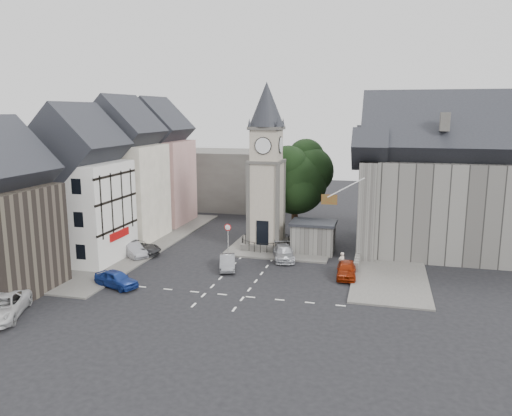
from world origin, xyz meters
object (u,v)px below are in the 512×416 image
(stone_shelter, at_px, (313,237))
(car_west_blue, at_px, (116,279))
(clock_tower, at_px, (266,167))
(pedestrian, at_px, (342,262))
(car_east_red, at_px, (346,270))

(stone_shelter, bearing_deg, car_west_blue, -134.99)
(clock_tower, bearing_deg, pedestrian, -36.83)
(clock_tower, bearing_deg, stone_shelter, -5.84)
(car_east_red, height_order, pedestrian, pedestrian)
(clock_tower, distance_m, pedestrian, 12.34)
(stone_shelter, distance_m, pedestrian, 6.40)
(stone_shelter, xyz_separation_m, car_east_red, (3.70, -6.69, -0.89))
(stone_shelter, height_order, pedestrian, stone_shelter)
(car_east_red, bearing_deg, stone_shelter, 115.47)
(clock_tower, xyz_separation_m, pedestrian, (8.00, -5.99, -7.23))
(clock_tower, distance_m, car_west_blue, 18.08)
(stone_shelter, distance_m, car_east_red, 7.70)
(stone_shelter, xyz_separation_m, car_west_blue, (-13.50, -13.50, -0.89))
(clock_tower, bearing_deg, car_west_blue, -121.86)
(clock_tower, relative_size, car_west_blue, 4.20)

